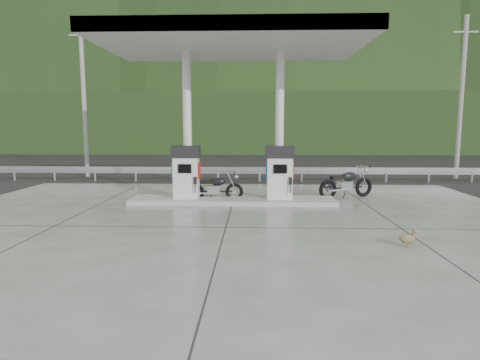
{
  "coord_description": "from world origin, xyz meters",
  "views": [
    {
      "loc": [
        0.71,
        -11.09,
        2.58
      ],
      "look_at": [
        0.3,
        1.0,
        1.0
      ],
      "focal_mm": 30.0,
      "sensor_mm": 36.0,
      "label": 1
    }
  ],
  "objects_px": {
    "duck": "(408,239)",
    "gas_pump_right": "(280,172)",
    "motorcycle_right": "(346,184)",
    "gas_pump_left": "(186,172)",
    "motorcycle_left": "(215,188)"
  },
  "relations": [
    {
      "from": "duck",
      "to": "gas_pump_left",
      "type": "bearing_deg",
      "value": 115.54
    },
    {
      "from": "duck",
      "to": "gas_pump_right",
      "type": "bearing_deg",
      "value": 93.23
    },
    {
      "from": "motorcycle_left",
      "to": "duck",
      "type": "xyz_separation_m",
      "value": [
        4.7,
        -5.42,
        -0.28
      ]
    },
    {
      "from": "motorcycle_right",
      "to": "motorcycle_left",
      "type": "bearing_deg",
      "value": 164.68
    },
    {
      "from": "gas_pump_right",
      "to": "duck",
      "type": "distance_m",
      "value": 5.69
    },
    {
      "from": "gas_pump_right",
      "to": "motorcycle_right",
      "type": "xyz_separation_m",
      "value": [
        2.52,
        1.09,
        -0.54
      ]
    },
    {
      "from": "motorcycle_left",
      "to": "motorcycle_right",
      "type": "xyz_separation_m",
      "value": [
        4.77,
        0.73,
        0.07
      ]
    },
    {
      "from": "duck",
      "to": "motorcycle_left",
      "type": "bearing_deg",
      "value": 108.29
    },
    {
      "from": "gas_pump_left",
      "to": "gas_pump_right",
      "type": "height_order",
      "value": "same"
    },
    {
      "from": "motorcycle_left",
      "to": "motorcycle_right",
      "type": "bearing_deg",
      "value": 5.04
    },
    {
      "from": "motorcycle_right",
      "to": "gas_pump_left",
      "type": "bearing_deg",
      "value": 166.84
    },
    {
      "from": "duck",
      "to": "motorcycle_right",
      "type": "bearing_deg",
      "value": 66.76
    },
    {
      "from": "motorcycle_left",
      "to": "motorcycle_right",
      "type": "distance_m",
      "value": 4.82
    },
    {
      "from": "motorcycle_left",
      "to": "motorcycle_right",
      "type": "height_order",
      "value": "motorcycle_right"
    },
    {
      "from": "gas_pump_left",
      "to": "motorcycle_right",
      "type": "relative_size",
      "value": 0.84
    }
  ]
}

